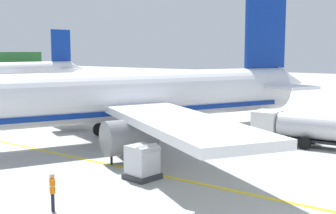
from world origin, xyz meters
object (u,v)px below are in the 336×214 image
object	(u,v)px
airliner_foreground	(99,99)
service_truck_catering	(295,126)
cargo_container_near	(142,162)
crew_loader_right	(52,189)
crew_supervisor	(111,148)

from	to	relation	value
airliner_foreground	service_truck_catering	bearing A→B (deg)	-55.54
airliner_foreground	cargo_container_near	size ratio (longest dim) A/B	19.80
cargo_container_near	crew_loader_right	size ratio (longest dim) A/B	1.17
cargo_container_near	crew_supervisor	bearing A→B (deg)	70.83
airliner_foreground	crew_supervisor	xyz separation A→B (m)	(-4.09, -5.16, -2.34)
cargo_container_near	crew_loader_right	world-z (taller)	cargo_container_near
airliner_foreground	crew_supervisor	size ratio (longest dim) A/B	22.21
service_truck_catering	cargo_container_near	size ratio (longest dim) A/B	3.32
airliner_foreground	service_truck_catering	xyz separation A→B (m)	(8.25, -12.02, -1.99)
airliner_foreground	cargo_container_near	world-z (taller)	airliner_foreground
cargo_container_near	crew_supervisor	world-z (taller)	cargo_container_near
airliner_foreground	crew_loader_right	xyz separation A→B (m)	(-11.47, -8.73, -2.39)
cargo_container_near	crew_loader_right	xyz separation A→B (m)	(-6.15, -0.04, 0.06)
airliner_foreground	service_truck_catering	world-z (taller)	airliner_foreground
cargo_container_near	crew_loader_right	distance (m)	6.15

